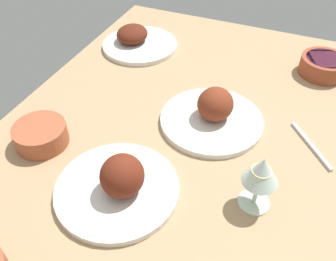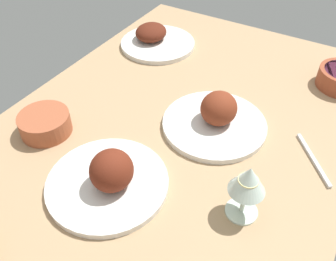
# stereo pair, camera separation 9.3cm
# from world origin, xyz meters

# --- Properties ---
(dining_table) EXTENTS (1.40, 0.90, 0.04)m
(dining_table) POSITION_xyz_m (0.00, 0.00, 0.02)
(dining_table) COLOR tan
(dining_table) RESTS_ON ground
(plate_near_viewer) EXTENTS (0.28, 0.28, 0.11)m
(plate_near_viewer) POSITION_xyz_m (0.21, -0.03, 0.07)
(plate_near_viewer) COLOR silver
(plate_near_viewer) RESTS_ON dining_table
(plate_center_main) EXTENTS (0.28, 0.28, 0.10)m
(plate_center_main) POSITION_xyz_m (-0.10, 0.09, 0.07)
(plate_center_main) COLOR silver
(plate_center_main) RESTS_ON dining_table
(plate_far_side) EXTENTS (0.26, 0.26, 0.07)m
(plate_far_side) POSITION_xyz_m (-0.39, -0.28, 0.06)
(plate_far_side) COLOR silver
(plate_far_side) RESTS_ON dining_table
(bowl_onions) EXTENTS (0.15, 0.15, 0.06)m
(bowl_onions) POSITION_xyz_m (-0.46, 0.34, 0.07)
(bowl_onions) COLOR brown
(bowl_onions) RESTS_ON dining_table
(bowl_sauce) EXTENTS (0.13, 0.13, 0.05)m
(bowl_sauce) POSITION_xyz_m (0.15, -0.29, 0.07)
(bowl_sauce) COLOR #A35133
(bowl_sauce) RESTS_ON dining_table
(wine_glass) EXTENTS (0.08, 0.08, 0.14)m
(wine_glass) POSITION_xyz_m (0.12, 0.25, 0.14)
(wine_glass) COLOR silver
(wine_glass) RESTS_ON dining_table
(fork_loose) EXTENTS (0.14, 0.12, 0.01)m
(fork_loose) POSITION_xyz_m (-0.11, 0.35, 0.04)
(fork_loose) COLOR silver
(fork_loose) RESTS_ON dining_table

